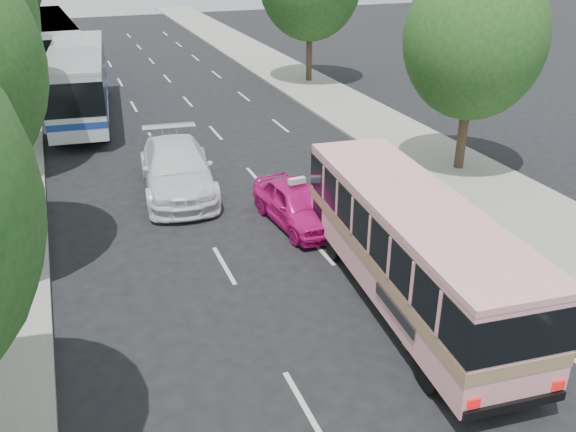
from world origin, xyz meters
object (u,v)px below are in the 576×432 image
white_pickup (177,169)px  pink_taxi (297,204)px  tour_coach_front (79,77)px  tour_coach_rear (50,42)px  pink_bus (412,240)px

white_pickup → pink_taxi: bearing=-47.0°
white_pickup → tour_coach_front: size_ratio=0.52×
white_pickup → tour_coach_rear: 21.30m
pink_bus → tour_coach_rear: (-7.50, 30.17, 0.44)m
pink_taxi → white_pickup: 4.99m
white_pickup → tour_coach_rear: bearing=105.7°
pink_taxi → tour_coach_rear: bearing=99.7°
white_pickup → tour_coach_rear: (-3.58, 20.95, 1.35)m
pink_taxi → tour_coach_front: tour_coach_front is taller
tour_coach_front → tour_coach_rear: bearing=101.5°
pink_bus → white_pickup: bearing=118.2°
pink_taxi → tour_coach_rear: (-6.58, 24.94, 1.53)m
pink_taxi → tour_coach_rear: tour_coach_rear is taller
pink_taxi → tour_coach_front: (-5.50, 14.85, 1.35)m
white_pickup → tour_coach_front: tour_coach_front is taller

